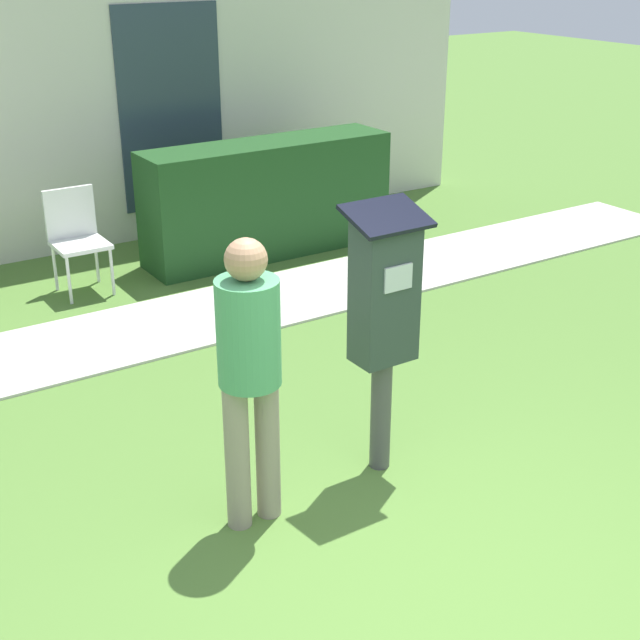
# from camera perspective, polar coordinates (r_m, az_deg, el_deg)

# --- Properties ---
(ground_plane) EXTENTS (40.00, 40.00, 0.00)m
(ground_plane) POSITION_cam_1_polar(r_m,az_deg,el_deg) (4.38, 8.09, -18.05)
(ground_plane) COLOR #517A33
(sidewalk) EXTENTS (12.00, 1.10, 0.02)m
(sidewalk) POSITION_cam_1_polar(r_m,az_deg,el_deg) (7.17, -11.81, -0.78)
(sidewalk) COLOR beige
(sidewalk) RESTS_ON ground
(building_facade) EXTENTS (10.00, 0.26, 3.20)m
(building_facade) POSITION_cam_1_polar(r_m,az_deg,el_deg) (8.88, -18.49, 13.88)
(building_facade) COLOR silver
(building_facade) RESTS_ON ground
(parking_meter) EXTENTS (0.44, 0.31, 1.59)m
(parking_meter) POSITION_cam_1_polar(r_m,az_deg,el_deg) (4.88, 4.13, 0.87)
(parking_meter) COLOR #4C4C4C
(parking_meter) RESTS_ON ground
(person_standing) EXTENTS (0.32, 0.32, 1.58)m
(person_standing) POSITION_cam_1_polar(r_m,az_deg,el_deg) (4.44, -4.54, -2.77)
(person_standing) COLOR gray
(person_standing) RESTS_ON ground
(outdoor_chair_middle) EXTENTS (0.44, 0.44, 0.90)m
(outdoor_chair_middle) POSITION_cam_1_polar(r_m,az_deg,el_deg) (8.02, -15.36, 5.44)
(outdoor_chair_middle) COLOR white
(outdoor_chair_middle) RESTS_ON ground
(hedge_row) EXTENTS (2.48, 0.60, 1.10)m
(hedge_row) POSITION_cam_1_polar(r_m,az_deg,el_deg) (8.71, -3.35, 7.78)
(hedge_row) COLOR #1E471E
(hedge_row) RESTS_ON ground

